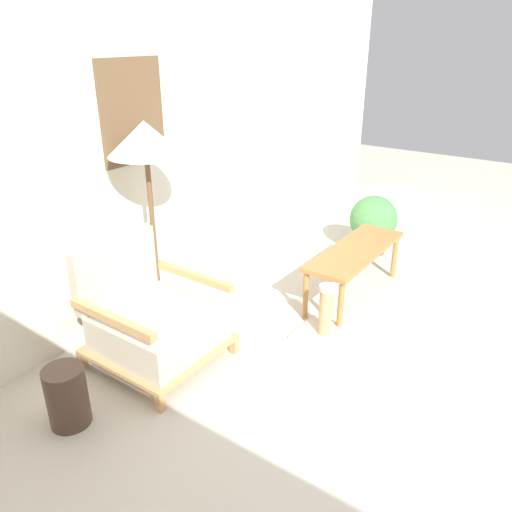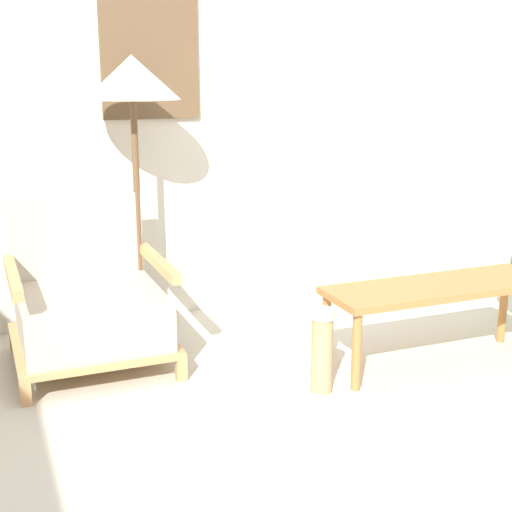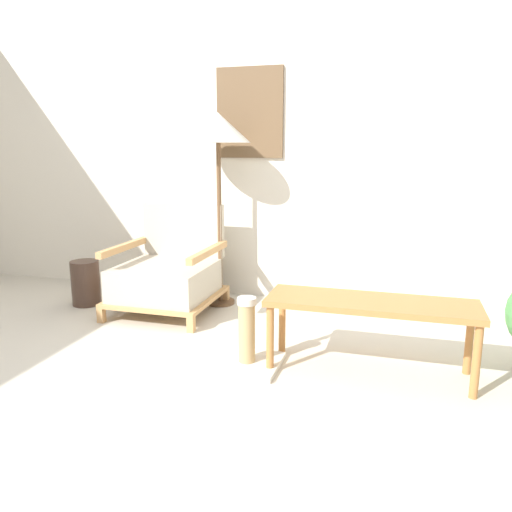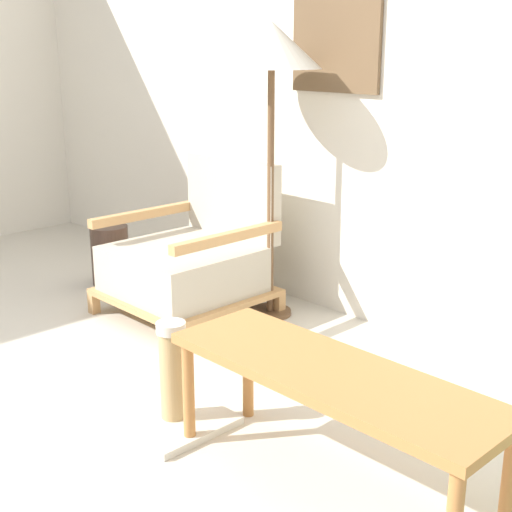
# 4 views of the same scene
# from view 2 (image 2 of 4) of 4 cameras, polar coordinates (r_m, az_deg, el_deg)

# --- Properties ---
(ground_plane) EXTENTS (14.00, 14.00, 0.00)m
(ground_plane) POSITION_cam_2_polar(r_m,az_deg,el_deg) (2.74, 3.99, -17.41)
(ground_plane) COLOR beige
(wall_back) EXTENTS (8.00, 0.09, 2.70)m
(wall_back) POSITION_cam_2_polar(r_m,az_deg,el_deg) (4.25, -8.03, 13.02)
(wall_back) COLOR silver
(wall_back) RESTS_ON ground_plane
(armchair) EXTENTS (0.77, 0.78, 0.82)m
(armchair) POSITION_cam_2_polar(r_m,az_deg,el_deg) (3.72, -13.20, -3.86)
(armchair) COLOR tan
(armchair) RESTS_ON ground_plane
(floor_lamp) EXTENTS (0.51, 0.51, 1.54)m
(floor_lamp) POSITION_cam_2_polar(r_m,az_deg,el_deg) (3.88, -9.85, 13.15)
(floor_lamp) COLOR brown
(floor_lamp) RESTS_ON ground_plane
(coffee_table) EXTENTS (1.17, 0.38, 0.44)m
(coffee_table) POSITION_cam_2_polar(r_m,az_deg,el_deg) (3.65, 14.43, -2.97)
(coffee_table) COLOR #B2753D
(coffee_table) RESTS_ON ground_plane
(scratching_post) EXTENTS (0.39, 0.39, 0.42)m
(scratching_post) POSITION_cam_2_polar(r_m,az_deg,el_deg) (3.30, 5.26, -9.34)
(scratching_post) COLOR beige
(scratching_post) RESTS_ON ground_plane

